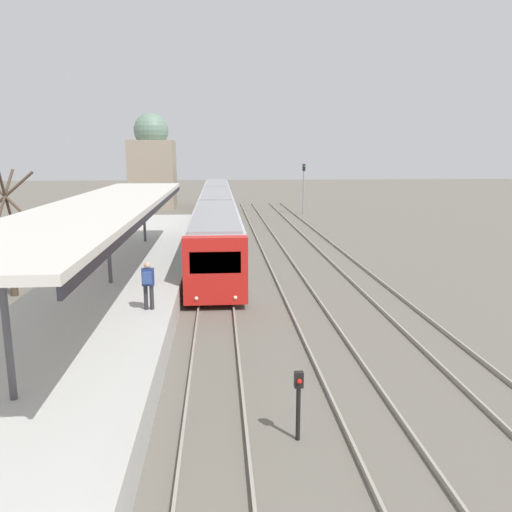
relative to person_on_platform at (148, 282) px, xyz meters
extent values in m
cube|color=beige|center=(-2.09, 3.86, 2.29)|extent=(4.00, 25.25, 0.20)
cube|color=black|center=(-0.13, 3.86, 2.07)|extent=(0.08, 25.25, 0.24)
cylinder|color=#47474C|center=(-2.09, -6.23, 0.60)|extent=(0.16, 0.16, 3.18)
cylinder|color=#47474C|center=(-2.09, 3.86, 0.60)|extent=(0.16, 0.16, 3.18)
cylinder|color=#47474C|center=(-2.09, 13.96, 0.60)|extent=(0.16, 0.16, 3.18)
cylinder|color=#2D2D33|center=(-0.10, 0.04, -0.56)|extent=(0.14, 0.14, 0.85)
cylinder|color=#2D2D33|center=(0.10, 0.04, -0.56)|extent=(0.14, 0.14, 0.85)
cube|color=navy|center=(0.00, 0.04, 0.16)|extent=(0.40, 0.22, 0.60)
sphere|color=tan|center=(0.00, 0.04, 0.57)|extent=(0.22, 0.22, 0.22)
cube|color=#334C8E|center=(0.00, -0.16, 0.18)|extent=(0.30, 0.18, 0.40)
cube|color=red|center=(2.27, 3.17, -0.37)|extent=(2.63, 0.70, 2.76)
cube|color=black|center=(2.27, 2.84, 0.01)|extent=(2.05, 0.04, 0.88)
sphere|color=#EFEACC|center=(1.48, 2.83, -1.45)|extent=(0.16, 0.16, 0.16)
sphere|color=#EFEACC|center=(3.06, 2.83, -1.45)|extent=(0.16, 0.16, 0.16)
cube|color=#B7B7BC|center=(2.27, 10.81, -0.37)|extent=(2.63, 14.57, 2.76)
cube|color=gray|center=(2.27, 10.81, 1.07)|extent=(2.31, 14.28, 0.12)
cube|color=black|center=(2.27, 10.81, -0.07)|extent=(2.65, 13.41, 0.72)
cylinder|color=black|center=(1.15, 6.08, -1.67)|extent=(0.12, 0.70, 0.70)
cylinder|color=black|center=(3.39, 6.08, -1.67)|extent=(0.12, 0.70, 0.70)
cylinder|color=black|center=(1.15, 15.55, -1.67)|extent=(0.12, 0.70, 0.70)
cylinder|color=black|center=(3.39, 15.55, -1.67)|extent=(0.12, 0.70, 0.70)
cube|color=#B7B7BC|center=(2.27, 25.74, -0.37)|extent=(2.63, 14.57, 2.76)
cube|color=gray|center=(2.27, 25.74, 1.07)|extent=(2.31, 14.28, 0.12)
cube|color=black|center=(2.27, 25.74, -0.07)|extent=(2.65, 13.41, 0.72)
cylinder|color=black|center=(1.15, 21.00, -1.67)|extent=(0.12, 0.70, 0.70)
cylinder|color=black|center=(3.39, 21.00, -1.67)|extent=(0.12, 0.70, 0.70)
cylinder|color=black|center=(1.15, 30.47, -1.67)|extent=(0.12, 0.70, 0.70)
cylinder|color=black|center=(3.39, 30.47, -1.67)|extent=(0.12, 0.70, 0.70)
cube|color=#B7B7BC|center=(2.27, 40.66, -0.37)|extent=(2.63, 14.57, 2.76)
cube|color=gray|center=(2.27, 40.66, 1.07)|extent=(2.31, 14.28, 0.12)
cube|color=black|center=(2.27, 40.66, -0.07)|extent=(2.65, 13.41, 0.72)
cylinder|color=black|center=(1.15, 35.92, -1.67)|extent=(0.12, 0.70, 0.70)
cylinder|color=black|center=(3.39, 35.92, -1.67)|extent=(0.12, 0.70, 0.70)
cylinder|color=black|center=(1.15, 45.40, -1.67)|extent=(0.12, 0.70, 0.70)
cylinder|color=black|center=(3.39, 45.40, -1.67)|extent=(0.12, 0.70, 0.70)
cylinder|color=black|center=(4.12, -6.61, -1.39)|extent=(0.10, 0.10, 1.27)
cube|color=black|center=(4.12, -6.61, -0.58)|extent=(0.20, 0.14, 0.36)
sphere|color=red|center=(4.12, -6.70, -0.58)|extent=(0.11, 0.11, 0.11)
cylinder|color=gray|center=(11.40, 35.67, 0.61)|extent=(0.14, 0.14, 5.26)
cube|color=black|center=(11.40, 35.67, 2.88)|extent=(0.28, 0.20, 0.70)
sphere|color=green|center=(11.40, 35.55, 3.02)|extent=(0.14, 0.14, 0.14)
cube|color=gray|center=(-5.21, 43.45, 1.89)|extent=(5.16, 5.16, 7.83)
sphere|color=slate|center=(-5.21, 43.45, 6.90)|extent=(3.97, 3.97, 3.97)
cylinder|color=#4C3D2D|center=(-6.82, 5.86, -0.31)|extent=(0.32, 0.32, 3.42)
cylinder|color=#4C3D2D|center=(-6.82, 5.86, 2.49)|extent=(0.40, 1.62, 2.25)
cylinder|color=#4C3D2D|center=(-6.82, 5.86, 2.45)|extent=(2.58, 0.12, 2.19)
cylinder|color=#4C3D2D|center=(-6.82, 5.86, 2.49)|extent=(0.40, 1.62, 2.25)
cylinder|color=#4C3D2D|center=(-6.82, 5.86, 2.45)|extent=(2.47, 1.00, 2.19)
camera|label=1|loc=(2.43, -16.64, 4.26)|focal=35.00mm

